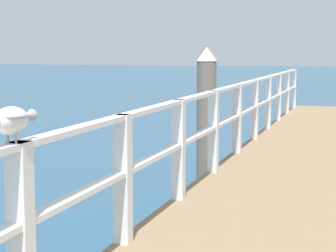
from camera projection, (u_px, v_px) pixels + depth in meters
pier_deck at (331, 181)px, 8.46m from camera, size 2.98×18.92×0.39m
pier_railing at (226, 116)px, 8.77m from camera, size 0.12×17.44×1.03m
dock_piling_far at (206, 115)px, 9.28m from camera, size 0.29×0.29×1.96m
seagull_foreground at (9, 119)px, 3.40m from camera, size 0.19×0.48×0.21m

